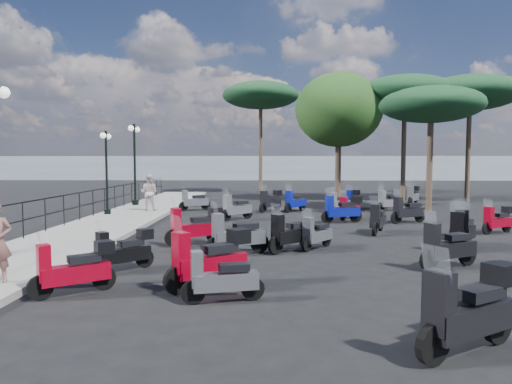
{
  "coord_description": "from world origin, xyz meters",
  "views": [
    {
      "loc": [
        -0.52,
        -15.31,
        2.49
      ],
      "look_at": [
        -0.97,
        3.09,
        1.2
      ],
      "focal_mm": 32.0,
      "sensor_mm": 36.0,
      "label": 1
    }
  ],
  "objects_px": {
    "lamp_post_2": "(135,159)",
    "pine_3": "(431,105)",
    "scooter_19": "(350,208)",
    "scooter_24": "(498,220)",
    "scooter_3": "(236,209)",
    "scooter_6": "(210,260)",
    "scooter_25": "(389,202)",
    "scooter_1": "(124,251)",
    "scooter_4": "(194,201)",
    "pine_2": "(261,96)",
    "scooter_22": "(462,231)",
    "scooter_2": "(195,227)",
    "pine_1": "(470,93)",
    "pedestrian_far": "(149,192)",
    "scooter_0": "(74,269)",
    "scooter_11": "(290,235)",
    "pine_0": "(405,93)",
    "broadleaf_tree": "(339,110)",
    "scooter_8": "(271,201)",
    "scooter_18": "(407,211)",
    "scooter_26": "(413,196)",
    "scooter_9": "(295,202)",
    "scooter_14": "(339,203)",
    "scooter_16": "(448,248)",
    "scooter_5": "(221,279)",
    "scooter_7": "(236,236)",
    "scooter_12": "(316,235)",
    "scooter_10": "(469,312)",
    "scooter_20": "(353,200)",
    "scooter_13": "(342,210)",
    "scooter_23": "(462,232)",
    "scooter_17": "(378,220)",
    "lamp_post_1": "(106,167)"
  },
  "relations": [
    {
      "from": "scooter_1",
      "to": "scooter_6",
      "type": "bearing_deg",
      "value": -166.08
    },
    {
      "from": "broadleaf_tree",
      "to": "scooter_22",
      "type": "bearing_deg",
      "value": -85.73
    },
    {
      "from": "lamp_post_2",
      "to": "scooter_12",
      "type": "bearing_deg",
      "value": -50.36
    },
    {
      "from": "scooter_18",
      "to": "scooter_26",
      "type": "relative_size",
      "value": 1.04
    },
    {
      "from": "scooter_6",
      "to": "scooter_24",
      "type": "bearing_deg",
      "value": -87.75
    },
    {
      "from": "scooter_4",
      "to": "scooter_8",
      "type": "height_order",
      "value": "scooter_8"
    },
    {
      "from": "lamp_post_2",
      "to": "scooter_3",
      "type": "relative_size",
      "value": 3.1
    },
    {
      "from": "scooter_7",
      "to": "pine_3",
      "type": "relative_size",
      "value": 0.28
    },
    {
      "from": "scooter_4",
      "to": "scooter_24",
      "type": "relative_size",
      "value": 1.09
    },
    {
      "from": "scooter_18",
      "to": "scooter_22",
      "type": "height_order",
      "value": "scooter_22"
    },
    {
      "from": "scooter_6",
      "to": "scooter_25",
      "type": "relative_size",
      "value": 1.09
    },
    {
      "from": "scooter_22",
      "to": "broadleaf_tree",
      "type": "height_order",
      "value": "broadleaf_tree"
    },
    {
      "from": "pine_2",
      "to": "scooter_22",
      "type": "bearing_deg",
      "value": -74.22
    },
    {
      "from": "scooter_26",
      "to": "pine_3",
      "type": "relative_size",
      "value": 0.25
    },
    {
      "from": "scooter_8",
      "to": "scooter_17",
      "type": "bearing_deg",
      "value": 154.58
    },
    {
      "from": "pine_0",
      "to": "pine_2",
      "type": "relative_size",
      "value": 0.92
    },
    {
      "from": "scooter_7",
      "to": "pine_1",
      "type": "bearing_deg",
      "value": -64.81
    },
    {
      "from": "scooter_3",
      "to": "scooter_1",
      "type": "bearing_deg",
      "value": 122.67
    },
    {
      "from": "scooter_3",
      "to": "scooter_10",
      "type": "relative_size",
      "value": 0.83
    },
    {
      "from": "scooter_11",
      "to": "pine_0",
      "type": "distance_m",
      "value": 18.51
    },
    {
      "from": "scooter_14",
      "to": "scooter_16",
      "type": "bearing_deg",
      "value": 141.21
    },
    {
      "from": "scooter_0",
      "to": "scooter_2",
      "type": "distance_m",
      "value": 5.2
    },
    {
      "from": "scooter_14",
      "to": "scooter_25",
      "type": "xyz_separation_m",
      "value": [
        2.46,
        0.29,
        0.04
      ]
    },
    {
      "from": "scooter_25",
      "to": "pine_3",
      "type": "bearing_deg",
      "value": -119.08
    },
    {
      "from": "lamp_post_1",
      "to": "scooter_19",
      "type": "height_order",
      "value": "lamp_post_1"
    },
    {
      "from": "scooter_9",
      "to": "pine_3",
      "type": "height_order",
      "value": "pine_3"
    },
    {
      "from": "scooter_19",
      "to": "scooter_24",
      "type": "height_order",
      "value": "scooter_19"
    },
    {
      "from": "pedestrian_far",
      "to": "scooter_0",
      "type": "height_order",
      "value": "pedestrian_far"
    },
    {
      "from": "scooter_26",
      "to": "broadleaf_tree",
      "type": "relative_size",
      "value": 0.2
    },
    {
      "from": "scooter_6",
      "to": "scooter_22",
      "type": "bearing_deg",
      "value": -93.19
    },
    {
      "from": "scooter_23",
      "to": "pine_2",
      "type": "height_order",
      "value": "pine_2"
    },
    {
      "from": "scooter_25",
      "to": "broadleaf_tree",
      "type": "xyz_separation_m",
      "value": [
        -1.59,
        5.8,
        5.06
      ]
    },
    {
      "from": "scooter_9",
      "to": "broadleaf_tree",
      "type": "distance_m",
      "value": 8.43
    },
    {
      "from": "scooter_18",
      "to": "scooter_20",
      "type": "distance_m",
      "value": 5.32
    },
    {
      "from": "pedestrian_far",
      "to": "scooter_5",
      "type": "bearing_deg",
      "value": 117.75
    },
    {
      "from": "pedestrian_far",
      "to": "scooter_5",
      "type": "xyz_separation_m",
      "value": [
        4.69,
        -13.21,
        -0.58
      ]
    },
    {
      "from": "scooter_22",
      "to": "scooter_5",
      "type": "bearing_deg",
      "value": 63.79
    },
    {
      "from": "scooter_17",
      "to": "scooter_23",
      "type": "height_order",
      "value": "scooter_23"
    },
    {
      "from": "scooter_13",
      "to": "broadleaf_tree",
      "type": "height_order",
      "value": "broadleaf_tree"
    },
    {
      "from": "scooter_5",
      "to": "scooter_2",
      "type": "bearing_deg",
      "value": -0.96
    },
    {
      "from": "scooter_2",
      "to": "pine_1",
      "type": "xyz_separation_m",
      "value": [
        14.31,
        14.84,
        5.96
      ]
    },
    {
      "from": "scooter_0",
      "to": "pine_3",
      "type": "height_order",
      "value": "pine_3"
    },
    {
      "from": "scooter_1",
      "to": "scooter_9",
      "type": "distance_m",
      "value": 12.8
    },
    {
      "from": "scooter_10",
      "to": "broadleaf_tree",
      "type": "height_order",
      "value": "broadleaf_tree"
    },
    {
      "from": "scooter_9",
      "to": "scooter_22",
      "type": "height_order",
      "value": "scooter_22"
    },
    {
      "from": "pedestrian_far",
      "to": "scooter_10",
      "type": "height_order",
      "value": "pedestrian_far"
    },
    {
      "from": "scooter_5",
      "to": "scooter_16",
      "type": "bearing_deg",
      "value": -76.35
    },
    {
      "from": "lamp_post_2",
      "to": "pine_3",
      "type": "xyz_separation_m",
      "value": [
        14.77,
        -1.32,
        2.57
      ]
    },
    {
      "from": "scooter_3",
      "to": "scooter_6",
      "type": "xyz_separation_m",
      "value": [
        0.18,
        -10.18,
        0.08
      ]
    },
    {
      "from": "scooter_8",
      "to": "scooter_0",
      "type": "bearing_deg",
      "value": 110.85
    }
  ]
}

